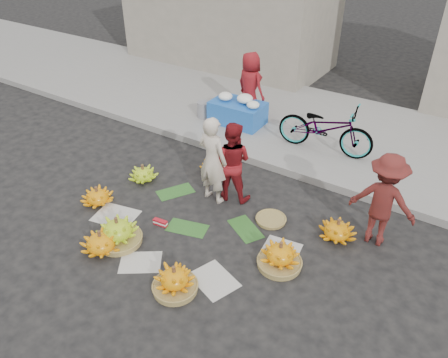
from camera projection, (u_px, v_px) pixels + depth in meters
The scene contains 22 objects.
ground at pixel (200, 224), 7.15m from camera, with size 80.00×80.00×0.00m, color black.
curb at pixel (264, 162), 8.64m from camera, with size 40.00×0.25×0.15m, color gray.
sidewalk at pixel (308, 123), 10.12m from camera, with size 40.00×4.00×0.12m, color gray.
newspaper_scatter at pixel (168, 252), 6.58m from camera, with size 3.20×1.80×0.00m, color beige, non-canonical shape.
banana_leaves at pixel (202, 215), 7.33m from camera, with size 2.00×1.00×0.00m, color #22561C, non-canonical shape.
banana_bunch_0 at pixel (97, 196), 7.54m from camera, with size 0.61×0.61×0.34m.
banana_bunch_1 at pixel (101, 242), 6.52m from camera, with size 0.75×0.75×0.38m.
banana_bunch_2 at pixel (118, 232), 6.66m from camera, with size 0.78×0.78×0.47m.
banana_bunch_3 at pixel (175, 280), 5.86m from camera, with size 0.65×0.65×0.43m.
banana_bunch_4 at pixel (280, 256), 6.24m from camera, with size 0.63×0.63×0.44m.
banana_bunch_5 at pixel (337, 230), 6.77m from camera, with size 0.63×0.63×0.36m.
banana_bunch_6 at pixel (143, 174), 8.16m from camera, with size 0.64×0.64×0.33m.
banana_bunch_7 at pixel (214, 166), 8.40m from camera, with size 0.60×0.60×0.32m.
basket_spare at pixel (271, 220), 7.19m from camera, with size 0.48×0.48×0.06m, color olive.
incense_stack at pixel (160, 222), 7.08m from camera, with size 0.24×0.08×0.10m, color #B51320.
vendor_cream at pixel (213, 160), 7.32m from camera, with size 0.57×0.38×1.57m, color beige.
vendor_red at pixel (232, 162), 7.39m from camera, with size 0.70×0.55×1.44m, color maroon.
man_striped at pixel (383, 200), 6.40m from camera, with size 0.98×0.56×1.52m, color maroon.
flower_table at pixel (238, 111), 9.87m from camera, with size 1.21×0.77×0.69m.
grey_bucket at pixel (204, 109), 10.19m from camera, with size 0.33×0.33×0.37m, color gray.
flower_vendor at pixel (250, 86), 9.89m from camera, with size 0.75×0.49×1.53m, color maroon.
bicycle at pixel (325, 128), 8.67m from camera, with size 1.94×0.68×1.02m, color gray.
Camera 1 is at (3.39, -4.45, 4.53)m, focal length 35.00 mm.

